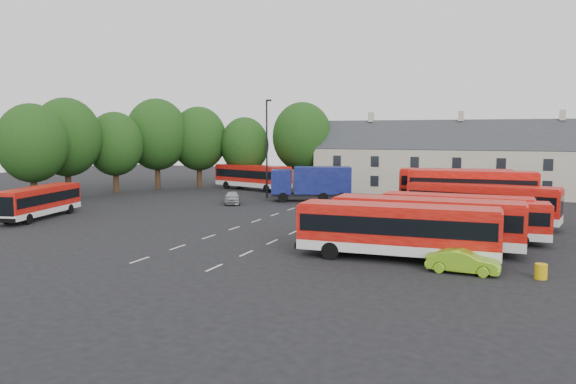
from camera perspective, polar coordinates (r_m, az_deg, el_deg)
name	(u,v)px	position (r m, az deg, el deg)	size (l,w,h in m)	color
ground	(246,224)	(46.07, -4.32, -3.30)	(140.00, 140.00, 0.00)	black
lane_markings	(283,223)	(46.84, -0.48, -3.12)	(5.15, 33.80, 0.01)	beige
treeline	(166,139)	(72.73, -12.28, 5.28)	(29.92, 32.59, 12.01)	black
terrace_houses	(460,163)	(71.07, 17.03, 2.86)	(35.70, 7.13, 10.06)	beige
bus_row_a	(397,227)	(33.45, 11.01, -3.52)	(11.65, 3.13, 3.27)	silver
bus_row_b	(426,220)	(36.45, 13.89, -2.75)	(11.74, 2.73, 3.32)	silver
bus_row_c	(470,217)	(40.40, 18.01, -2.41)	(10.29, 2.85, 2.88)	silver
bus_row_d	(456,211)	(42.43, 16.71, -1.90)	(10.59, 2.74, 2.98)	silver
bus_row_e	(482,201)	(47.77, 19.09, -0.87)	(11.98, 4.62, 3.31)	silver
bus_dd_south	(472,192)	(49.95, 18.16, -0.03)	(10.51, 2.67, 4.29)	silver
bus_dd_north	(455,188)	(54.01, 16.62, 0.36)	(10.34, 3.85, 4.14)	silver
bus_west	(39,200)	(53.52, -23.94, -0.71)	(4.33, 9.99, 2.76)	silver
bus_north	(252,175)	(73.57, -3.64, 1.72)	(11.73, 6.14, 3.25)	silver
box_truck	(312,182)	(61.39, 2.48, 1.03)	(9.01, 5.58, 3.77)	black
silver_car	(232,197)	(59.50, -5.68, -0.52)	(1.65, 4.11, 1.40)	#AFB2B7
lime_car	(463,262)	(31.48, 17.35, -6.76)	(1.32, 3.80, 1.25)	#84CA1F
grit_bin	(541,271)	(31.72, 24.31, -7.36)	(0.63, 0.63, 0.78)	gold
lamppost	(267,146)	(64.46, -2.15, 4.72)	(0.77, 0.50, 11.22)	black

